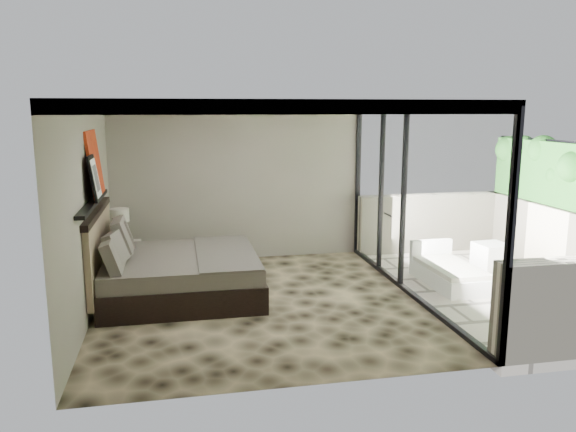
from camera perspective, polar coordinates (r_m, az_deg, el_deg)
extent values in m
plane|color=black|center=(8.07, -2.93, -8.80)|extent=(5.00, 5.00, 0.00)
cube|color=silver|center=(7.61, -3.14, 11.41)|extent=(4.50, 5.00, 0.02)
cube|color=gray|center=(10.16, -5.07, 3.38)|extent=(4.50, 0.02, 2.80)
cube|color=gray|center=(7.73, -19.70, 0.42)|extent=(0.02, 5.00, 2.80)
cube|color=white|center=(8.34, 12.46, 1.53)|extent=(0.08, 5.00, 2.80)
cube|color=beige|center=(9.37, 20.59, -7.09)|extent=(3.00, 5.00, 0.12)
cube|color=black|center=(7.80, -19.21, 1.29)|extent=(0.12, 2.20, 0.05)
cube|color=black|center=(8.45, -10.65, -6.71)|extent=(2.22, 2.12, 0.38)
cube|color=#605950|center=(8.37, -10.72, -4.70)|extent=(2.16, 2.06, 0.23)
cube|color=#504C45|center=(8.36, -6.39, -3.72)|extent=(0.85, 2.10, 0.03)
cube|color=#8D7359|center=(8.38, -18.62, -3.34)|extent=(0.08, 2.22, 1.06)
cube|color=black|center=(9.78, -16.23, -4.11)|extent=(0.59, 0.59, 0.52)
cone|color=black|center=(9.76, -16.62, -2.12)|extent=(0.18, 0.18, 0.16)
cone|color=black|center=(9.73, -16.67, -1.20)|extent=(0.18, 0.18, 0.16)
cylinder|color=beige|center=(9.69, -16.74, 0.09)|extent=(0.31, 0.31, 0.21)
cube|color=#AC1B0E|center=(8.22, -19.07, 5.10)|extent=(0.13, 0.90, 0.90)
cube|color=black|center=(7.75, -19.07, 3.67)|extent=(0.11, 0.50, 0.60)
cube|color=white|center=(10.05, 19.95, -4.02)|extent=(0.54, 0.54, 0.50)
cube|color=white|center=(9.19, 16.10, -5.95)|extent=(0.74, 1.45, 0.25)
cube|color=beige|center=(9.14, 16.15, -4.98)|extent=(0.70, 1.36, 0.07)
cube|color=white|center=(9.69, 14.31, -3.27)|extent=(0.72, 0.12, 0.31)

